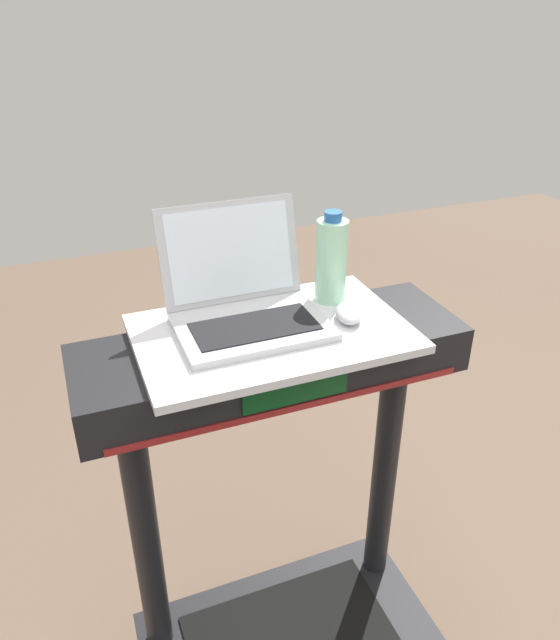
# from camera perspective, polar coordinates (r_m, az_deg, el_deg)

# --- Properties ---
(desk_board) EXTENTS (0.61, 0.39, 0.02)m
(desk_board) POSITION_cam_1_polar(r_m,az_deg,el_deg) (1.38, -0.76, -1.25)
(desk_board) COLOR silver
(desk_board) RESTS_ON treadmill_base
(laptop) EXTENTS (0.33, 0.30, 0.25)m
(laptop) POSITION_cam_1_polar(r_m,az_deg,el_deg) (1.39, -3.30, 1.75)
(laptop) COLOR #B7B7BC
(laptop) RESTS_ON desk_board
(computer_mouse) EXTENTS (0.09, 0.11, 0.03)m
(computer_mouse) POSITION_cam_1_polar(r_m,az_deg,el_deg) (1.42, 6.42, 0.64)
(computer_mouse) COLOR #B2B2B7
(computer_mouse) RESTS_ON desk_board
(water_bottle) EXTENTS (0.08, 0.08, 0.22)m
(water_bottle) POSITION_cam_1_polar(r_m,az_deg,el_deg) (1.47, 4.79, 5.60)
(water_bottle) COLOR #9EDBB2
(water_bottle) RESTS_ON desk_board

